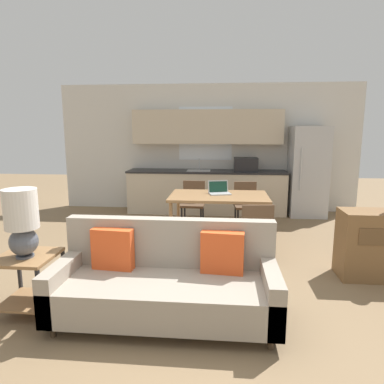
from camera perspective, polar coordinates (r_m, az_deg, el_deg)
The scene contains 12 objects.
ground_plane at distance 3.35m, azimuth -1.63°, elevation -21.07°, with size 20.00×20.00×0.00m, color #7F6647.
wall_back at distance 7.49m, azimuth 2.59°, elevation 7.36°, with size 6.40×0.07×2.70m.
kitchen_counter at distance 7.23m, azimuth 2.56°, elevation 3.19°, with size 3.31×0.65×2.15m.
refrigerator at distance 7.33m, azimuth 18.72°, elevation 3.25°, with size 0.72×0.71×1.81m.
dining_table at distance 5.25m, azimuth 4.50°, elevation -1.19°, with size 1.49×0.92×0.76m.
couch at distance 3.31m, azimuth -4.31°, elevation -14.77°, with size 2.04×0.80×0.90m.
side_table at distance 3.69m, azimuth -25.70°, elevation -12.23°, with size 0.52×0.52×0.58m.
table_lamp at distance 3.49m, azimuth -26.50°, elevation -4.28°, with size 0.30×0.30×0.64m.
dining_chair_near_right at distance 4.50m, azimuth 10.49°, elevation -6.26°, with size 0.47×0.47×0.83m.
dining_chair_far_right at distance 6.11m, azimuth 8.99°, elevation -1.80°, with size 0.46×0.46×0.83m.
dining_chair_far_left at distance 6.15m, azimuth 0.18°, elevation -1.59°, with size 0.44×0.44×0.83m.
laptop at distance 5.34m, azimuth 4.53°, elevation 0.24°, with size 0.38×0.33×0.20m.
Camera 1 is at (0.35, -2.84, 1.75)m, focal length 32.00 mm.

